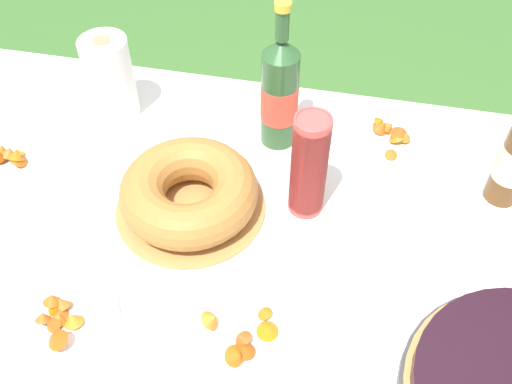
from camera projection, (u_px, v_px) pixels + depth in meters
garden_table at (246, 275)px, 1.15m from camera, size 1.68×1.08×0.71m
tablecloth at (246, 261)px, 1.11m from camera, size 1.69×1.09×0.10m
bundt_cake at (189, 193)px, 1.15m from camera, size 0.31×0.31×0.10m
cup_stack at (309, 166)px, 1.10m from camera, size 0.07×0.07×0.24m
cider_bottle_green at (281, 93)px, 1.23m from camera, size 0.08×0.08×0.35m
snack_plate_near at (6, 158)px, 1.27m from camera, size 0.21×0.21×0.06m
snack_plate_left at (59, 319)px, 1.00m from camera, size 0.21×0.21×0.06m
snack_plate_right at (391, 140)px, 1.31m from camera, size 0.19×0.19×0.06m
snack_plate_far at (237, 333)px, 0.98m from camera, size 0.22×0.22×0.06m
paper_towel_roll at (110, 78)px, 1.32m from camera, size 0.11×0.11×0.20m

